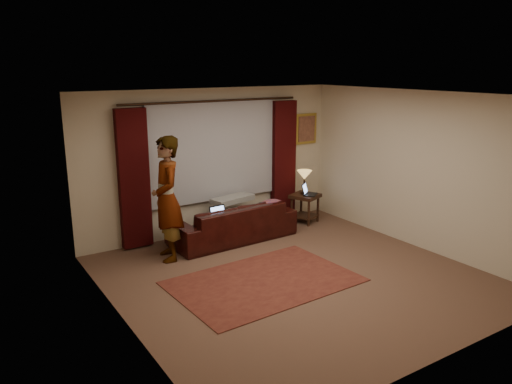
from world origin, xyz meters
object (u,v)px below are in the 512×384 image
laptop_sofa (221,214)px  tiffany_lamp (304,182)px  laptop_table (311,189)px  end_table (305,208)px  sofa (232,215)px  person (167,199)px

laptop_sofa → tiffany_lamp: tiffany_lamp is taller
laptop_table → laptop_sofa: bearing=144.2°
end_table → sofa: bearing=-176.5°
laptop_sofa → tiffany_lamp: bearing=2.4°
end_table → laptop_table: 0.41m
laptop_sofa → person: 1.08m
laptop_sofa → tiffany_lamp: 2.02m
end_table → tiffany_lamp: (0.01, 0.05, 0.51)m
end_table → tiffany_lamp: 0.51m
sofa → laptop_table: sofa is taller
tiffany_lamp → person: 3.00m
person → end_table: bearing=107.0°
laptop_sofa → person: person is taller
tiffany_lamp → sofa: bearing=-174.9°
tiffany_lamp → laptop_table: bearing=-70.4°
tiffany_lamp → person: (-2.98, -0.36, 0.19)m
laptop_sofa → end_table: 2.01m
sofa → laptop_table: size_ratio=6.58×
sofa → end_table: bearing=-178.8°
end_table → tiffany_lamp: bearing=81.3°
laptop_sofa → tiffany_lamp: (1.99, 0.28, 0.23)m
sofa → laptop_sofa: bearing=21.5°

